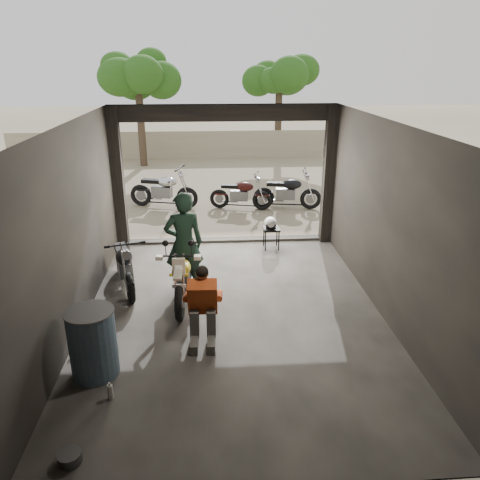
{
  "coord_description": "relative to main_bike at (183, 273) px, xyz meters",
  "views": [
    {
      "loc": [
        -0.4,
        -6.97,
        4.06
      ],
      "look_at": [
        0.14,
        0.6,
        1.15
      ],
      "focal_mm": 35.0,
      "sensor_mm": 36.0,
      "label": 1
    }
  ],
  "objects": [
    {
      "name": "ground",
      "position": [
        0.87,
        -0.57,
        -0.56
      ],
      "size": [
        80.0,
        80.0,
        0.0
      ],
      "primitive_type": "plane",
      "color": "#7A6D56",
      "rests_on": "ground"
    },
    {
      "name": "garage",
      "position": [
        0.87,
        -0.03,
        0.71
      ],
      "size": [
        7.0,
        7.13,
        3.2
      ],
      "color": "#2D2B28",
      "rests_on": "ground"
    },
    {
      "name": "boundary_wall",
      "position": [
        0.87,
        13.43,
        0.04
      ],
      "size": [
        18.0,
        0.3,
        1.2
      ],
      "primitive_type": "cube",
      "color": "gray",
      "rests_on": "ground"
    },
    {
      "name": "tree_left",
      "position": [
        -2.13,
        11.93,
        3.42
      ],
      "size": [
        2.2,
        2.2,
        5.6
      ],
      "color": "#382B1E",
      "rests_on": "ground"
    },
    {
      "name": "tree_right",
      "position": [
        3.67,
        13.43,
        2.99
      ],
      "size": [
        2.2,
        2.2,
        5.0
      ],
      "color": "#382B1E",
      "rests_on": "ground"
    },
    {
      "name": "main_bike",
      "position": [
        0.0,
        0.0,
        0.0
      ],
      "size": [
        0.79,
        1.73,
        1.13
      ],
      "primitive_type": null,
      "rotation": [
        0.0,
        0.0,
        -0.06
      ],
      "color": "beige",
      "rests_on": "ground"
    },
    {
      "name": "left_bike",
      "position": [
        -1.13,
        0.63,
        -0.02
      ],
      "size": [
        1.09,
        1.72,
        1.08
      ],
      "primitive_type": null,
      "rotation": [
        0.0,
        0.0,
        0.3
      ],
      "color": "black",
      "rests_on": "ground"
    },
    {
      "name": "outside_bike_a",
      "position": [
        -0.82,
        5.91,
        0.05
      ],
      "size": [
        1.94,
        1.19,
        1.22
      ],
      "primitive_type": null,
      "rotation": [
        0.0,
        0.0,
        1.31
      ],
      "color": "black",
      "rests_on": "ground"
    },
    {
      "name": "outside_bike_b",
      "position": [
        1.42,
        5.55,
        -0.03
      ],
      "size": [
        1.69,
        0.98,
        1.07
      ],
      "primitive_type": null,
      "rotation": [
        0.0,
        0.0,
        1.35
      ],
      "color": "#340E0C",
      "rests_on": "ground"
    },
    {
      "name": "outside_bike_c",
      "position": [
        2.78,
        5.51,
        0.02
      ],
      "size": [
        1.81,
        0.97,
        1.16
      ],
      "primitive_type": null,
      "rotation": [
        0.0,
        0.0,
        1.41
      ],
      "color": "black",
      "rests_on": "ground"
    },
    {
      "name": "rider",
      "position": [
        0.01,
        0.39,
        0.4
      ],
      "size": [
        0.77,
        0.57,
        1.93
      ],
      "primitive_type": "imported",
      "rotation": [
        0.0,
        0.0,
        3.31
      ],
      "color": "black",
      "rests_on": "ground"
    },
    {
      "name": "mechanic",
      "position": [
        0.35,
        -1.33,
        0.02
      ],
      "size": [
        0.62,
        0.83,
        1.16
      ],
      "primitive_type": null,
      "rotation": [
        0.0,
        0.0,
        -0.04
      ],
      "color": "#B14317",
      "rests_on": "ground"
    },
    {
      "name": "stool",
      "position": [
        1.9,
        2.4,
        -0.13
      ],
      "size": [
        0.37,
        0.37,
        0.51
      ],
      "rotation": [
        0.0,
        0.0,
        -0.3
      ],
      "color": "black",
      "rests_on": "ground"
    },
    {
      "name": "helmet",
      "position": [
        1.87,
        2.39,
        0.08
      ],
      "size": [
        0.37,
        0.37,
        0.27
      ],
      "primitive_type": "ellipsoid",
      "rotation": [
        0.0,
        0.0,
        -0.36
      ],
      "color": "silver",
      "rests_on": "stool"
    },
    {
      "name": "oil_drum",
      "position": [
        -1.13,
        -2.03,
        -0.07
      ],
      "size": [
        0.84,
        0.84,
        0.99
      ],
      "primitive_type": "cylinder",
      "rotation": [
        0.0,
        0.0,
        0.41
      ],
      "color": "#394F61",
      "rests_on": "ground"
    },
    {
      "name": "sign_post",
      "position": [
        3.51,
        2.89,
        1.15
      ],
      "size": [
        0.84,
        0.08,
        2.53
      ],
      "rotation": [
        0.0,
        0.0,
        0.23
      ],
      "color": "black",
      "rests_on": "ground"
    }
  ]
}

